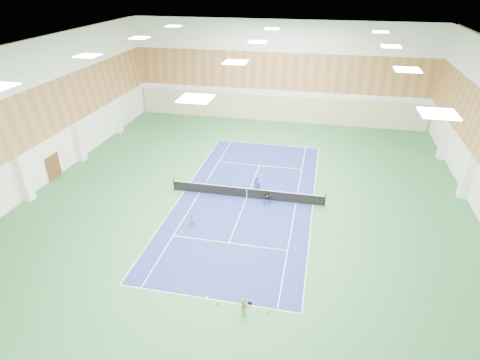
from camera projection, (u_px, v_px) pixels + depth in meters
name	position (u px, v px, depth m)	size (l,w,h in m)	color
ground	(247.00, 198.00, 33.56)	(40.00, 40.00, 0.00)	#2C6837
room_shell	(247.00, 130.00, 30.77)	(36.00, 40.00, 12.00)	white
wood_cladding	(248.00, 105.00, 29.84)	(36.00, 40.00, 8.00)	#AB703F
ceiling_light_grid	(248.00, 51.00, 28.01)	(21.40, 25.40, 0.06)	white
court_surface	(247.00, 198.00, 33.56)	(10.97, 23.77, 0.01)	navy
tennis_balls_scatter	(247.00, 197.00, 33.54)	(10.57, 22.77, 0.07)	yellow
tennis_net	(247.00, 192.00, 33.30)	(12.80, 0.10, 1.10)	black
back_curtain	(278.00, 109.00, 49.91)	(35.40, 0.16, 3.20)	#C6B793
door_left_b	(53.00, 167.00, 36.37)	(0.08, 1.80, 2.20)	#593319
coach	(257.00, 186.00, 33.55)	(0.66, 0.43, 1.80)	#213A97
child_court	(193.00, 220.00, 29.64)	(0.53, 0.41, 1.08)	gray
child_apron	(243.00, 307.00, 21.95)	(0.67, 0.28, 1.14)	tan
ball_cart	(267.00, 199.00, 32.51)	(0.49, 0.49, 0.85)	black
cone_svc_a	(181.00, 231.00, 29.08)	(0.20, 0.20, 0.22)	#F2510C
cone_svc_b	(212.00, 241.00, 28.02)	(0.21, 0.21, 0.23)	#FF640D
cone_svc_c	(244.00, 246.00, 27.48)	(0.23, 0.23, 0.25)	#FF5F0D
cone_svc_d	(278.00, 247.00, 27.45)	(0.17, 0.17, 0.19)	orange
cone_base_a	(152.00, 286.00, 24.01)	(0.22, 0.22, 0.24)	#DE480B
cone_base_b	(179.00, 290.00, 23.77)	(0.20, 0.20, 0.22)	#EE4C0C
cone_base_c	(218.00, 303.00, 22.83)	(0.19, 0.19, 0.21)	#EA4A0C
cone_base_d	(269.00, 311.00, 22.26)	(0.20, 0.20, 0.22)	orange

